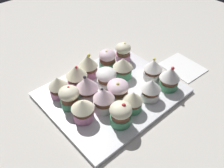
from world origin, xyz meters
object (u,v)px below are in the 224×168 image
object	(u,v)px
napkin	(183,67)
cupcake_2	(88,66)
cupcake_10	(118,90)
cupcake_1	(107,59)
cupcake_3	(77,75)
cupcake_14	(151,89)
cupcake_16	(121,114)
cupcake_9	(153,69)
cupcake_13	(170,77)
cupcake_8	(69,97)
cupcake_11	(104,99)
cupcake_4	(58,86)
cupcake_7	(87,87)
cupcake_15	(133,101)
cupcake_12	(83,109)
baking_tray	(112,93)
cupcake_0	(123,52)
cupcake_5	(123,67)
cupcake_6	(106,77)

from	to	relation	value
napkin	cupcake_2	bearing A→B (deg)	-31.84
napkin	cupcake_10	bearing A→B (deg)	-6.52
cupcake_1	cupcake_3	world-z (taller)	cupcake_3
cupcake_14	cupcake_16	size ratio (longest dim) A/B	0.95
cupcake_9	cupcake_13	distance (cm)	6.57
cupcake_8	cupcake_3	bearing A→B (deg)	-138.61
cupcake_2	cupcake_16	distance (cm)	22.59
cupcake_3	cupcake_9	bearing A→B (deg)	146.99
cupcake_11	cupcake_4	bearing A→B (deg)	-64.17
cupcake_11	cupcake_14	size ratio (longest dim) A/B	1.08
cupcake_14	cupcake_16	distance (cm)	13.07
cupcake_4	cupcake_8	xyz separation A→B (cm)	(0.12, 5.96, 0.07)
cupcake_2	cupcake_7	world-z (taller)	same
cupcake_15	cupcake_16	size ratio (longest dim) A/B	0.90
cupcake_2	cupcake_4	xyz separation A→B (cm)	(12.32, 1.59, -0.52)
cupcake_3	cupcake_9	distance (cm)	24.42
cupcake_1	cupcake_8	size ratio (longest dim) A/B	0.97
cupcake_7	cupcake_11	size ratio (longest dim) A/B	1.08
cupcake_4	cupcake_14	distance (cm)	27.26
cupcake_12	napkin	world-z (taller)	cupcake_12
cupcake_15	cupcake_16	xyz separation A→B (cm)	(5.88, 1.34, 0.19)
cupcake_1	cupcake_16	distance (cm)	25.07
cupcake_1	cupcake_7	world-z (taller)	cupcake_7
cupcake_9	cupcake_15	size ratio (longest dim) A/B	1.10
cupcake_2	cupcake_9	xyz separation A→B (cm)	(-14.85, 14.85, -0.49)
cupcake_10	baking_tray	bearing A→B (deg)	-101.71
baking_tray	cupcake_15	bearing A→B (deg)	85.75
cupcake_10	cupcake_2	bearing A→B (deg)	-90.29
cupcake_3	cupcake_14	xyz separation A→B (cm)	(-12.70, 19.20, -0.30)
cupcake_4	napkin	bearing A→B (deg)	158.50
cupcake_8	cupcake_12	world-z (taller)	cupcake_8
cupcake_2	cupcake_7	distance (cm)	10.57
cupcake_2	cupcake_3	bearing A→B (deg)	15.38
cupcake_2	cupcake_9	distance (cm)	21.00
napkin	cupcake_9	bearing A→B (deg)	-11.61
cupcake_1	baking_tray	bearing A→B (deg)	55.65
cupcake_14	cupcake_15	size ratio (longest dim) A/B	1.06
cupcake_2	cupcake_14	bearing A→B (deg)	108.82
cupcake_1	cupcake_4	size ratio (longest dim) A/B	1.01
cupcake_0	napkin	distance (cm)	21.87
cupcake_8	cupcake_13	world-z (taller)	cupcake_13
cupcake_4	napkin	size ratio (longest dim) A/B	0.50
cupcake_12	cupcake_16	bearing A→B (deg)	129.61
cupcake_5	baking_tray	bearing A→B (deg)	22.94
cupcake_7	cupcake_10	xyz separation A→B (cm)	(-6.54, 6.12, -0.87)
cupcake_3	cupcake_14	bearing A→B (deg)	123.47
cupcake_15	napkin	world-z (taller)	cupcake_15
cupcake_6	cupcake_16	xyz separation A→B (cm)	(7.13, 14.11, 0.44)
cupcake_12	cupcake_16	size ratio (longest dim) A/B	0.94
cupcake_1	cupcake_7	bearing A→B (deg)	27.83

